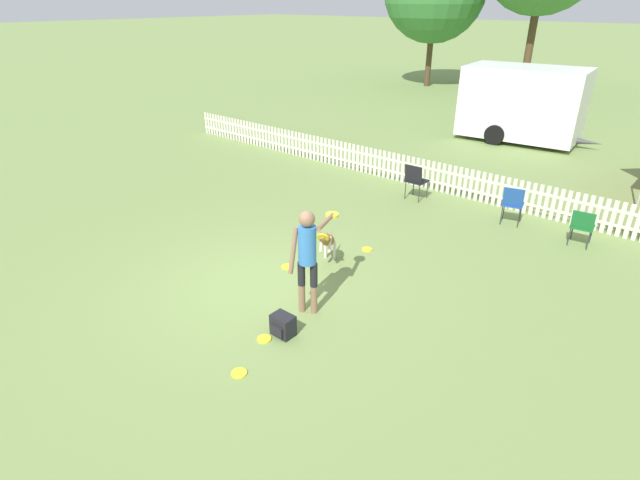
{
  "coord_description": "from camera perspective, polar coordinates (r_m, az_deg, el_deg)",
  "views": [
    {
      "loc": [
        5.75,
        -5.12,
        4.61
      ],
      "look_at": [
        0.71,
        0.77,
        0.85
      ],
      "focal_mm": 28.0,
      "sensor_mm": 36.0,
      "label": 1
    }
  ],
  "objects": [
    {
      "name": "frisbee_near_handler",
      "position": [
        9.51,
        -3.79,
        -3.06
      ],
      "size": [
        0.22,
        0.22,
        0.02
      ],
      "color": "yellow",
      "rests_on": "ground_plane"
    },
    {
      "name": "frisbee_midfield",
      "position": [
        10.19,
        5.39,
        -1.06
      ],
      "size": [
        0.22,
        0.22,
        0.02
      ],
      "color": "yellow",
      "rests_on": "ground_plane"
    },
    {
      "name": "backpack_on_grass",
      "position": [
        7.64,
        -4.29,
        -9.71
      ],
      "size": [
        0.35,
        0.29,
        0.34
      ],
      "color": "black",
      "rests_on": "ground_plane"
    },
    {
      "name": "ground_plane",
      "position": [
        8.98,
        -6.71,
        -5.21
      ],
      "size": [
        240.0,
        240.0,
        0.0
      ],
      "primitive_type": "plane",
      "color": "olive"
    },
    {
      "name": "handler_person",
      "position": [
        7.69,
        -1.37,
        -1.12
      ],
      "size": [
        0.44,
        1.14,
        1.77
      ],
      "rotation": [
        0.0,
        0.0,
        0.5
      ],
      "color": "#8C664C",
      "rests_on": "ground_plane"
    },
    {
      "name": "equipment_trailer",
      "position": [
        19.45,
        22.16,
        14.35
      ],
      "size": [
        4.83,
        2.63,
        2.52
      ],
      "rotation": [
        0.0,
        0.0,
        0.1
      ],
      "color": "white",
      "rests_on": "ground_plane"
    },
    {
      "name": "frisbee_near_dog",
      "position": [
        7.11,
        -9.23,
        -14.78
      ],
      "size": [
        0.22,
        0.22,
        0.02
      ],
      "color": "yellow",
      "rests_on": "ground_plane"
    },
    {
      "name": "frisbee_far_scatter",
      "position": [
        7.66,
        -6.4,
        -11.16
      ],
      "size": [
        0.22,
        0.22,
        0.02
      ],
      "color": "yellow",
      "rests_on": "ground_plane"
    },
    {
      "name": "folding_chair_blue_left",
      "position": [
        11.88,
        21.19,
        4.08
      ],
      "size": [
        0.53,
        0.55,
        0.9
      ],
      "rotation": [
        0.0,
        0.0,
        3.38
      ],
      "color": "#333338",
      "rests_on": "ground_plane"
    },
    {
      "name": "leaping_dog",
      "position": [
        9.31,
        0.8,
        -0.02
      ],
      "size": [
        0.62,
        0.99,
        0.88
      ],
      "rotation": [
        0.0,
        0.0,
        -2.64
      ],
      "color": "olive",
      "rests_on": "ground_plane"
    },
    {
      "name": "picket_fence",
      "position": [
        13.54,
        13.35,
        7.04
      ],
      "size": [
        19.58,
        0.04,
        0.78
      ],
      "color": "silver",
      "rests_on": "ground_plane"
    },
    {
      "name": "folding_chair_center",
      "position": [
        12.76,
        10.85,
        6.9
      ],
      "size": [
        0.47,
        0.49,
        0.92
      ],
      "rotation": [
        0.0,
        0.0,
        3.14
      ],
      "color": "#333338",
      "rests_on": "ground_plane"
    },
    {
      "name": "folding_chair_green_right",
      "position": [
        11.43,
        27.81,
        1.55
      ],
      "size": [
        0.47,
        0.49,
        0.79
      ],
      "rotation": [
        0.0,
        0.0,
        3.25
      ],
      "color": "#333338",
      "rests_on": "ground_plane"
    }
  ]
}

